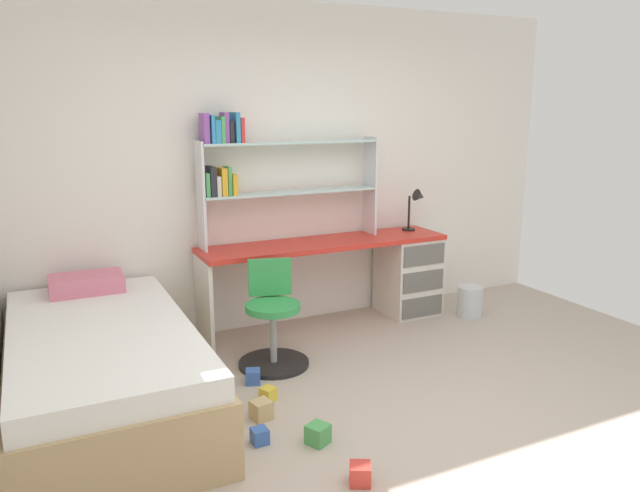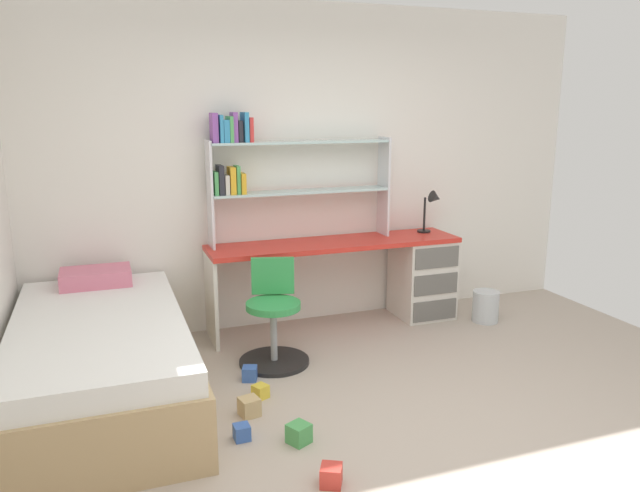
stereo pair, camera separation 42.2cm
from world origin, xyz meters
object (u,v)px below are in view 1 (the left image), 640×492
(bed_platform, at_px, (104,370))
(toy_block_yellow_2, at_px, (268,394))
(swivel_chair, at_px, (273,326))
(toy_block_blue_0, at_px, (253,377))
(desk_lamp, at_px, (417,203))
(toy_block_red_3, at_px, (360,474))
(desk, at_px, (384,270))
(toy_block_blue_5, at_px, (260,436))
(toy_block_natural_1, at_px, (261,410))
(toy_block_green_4, at_px, (318,434))
(waste_bin, at_px, (470,301))
(bookshelf_hutch, at_px, (261,166))

(bed_platform, relative_size, toy_block_yellow_2, 23.54)
(swivel_chair, relative_size, toy_block_blue_0, 7.78)
(desk_lamp, xyz_separation_m, toy_block_blue_0, (-1.91, -0.85, -0.96))
(desk_lamp, distance_m, swivel_chair, 1.90)
(bed_platform, xyz_separation_m, toy_block_red_3, (1.06, -1.34, -0.23))
(desk, bearing_deg, toy_block_yellow_2, -144.94)
(toy_block_red_3, bearing_deg, swivel_chair, 84.65)
(bed_platform, xyz_separation_m, toy_block_blue_5, (0.73, -0.76, -0.24))
(toy_block_natural_1, bearing_deg, bed_platform, 149.28)
(toy_block_yellow_2, bearing_deg, desk_lamp, 30.71)
(desk_lamp, bearing_deg, bed_platform, -163.82)
(desk, distance_m, toy_block_green_4, 2.27)
(toy_block_red_3, relative_size, toy_block_green_4, 0.94)
(bed_platform, height_order, toy_block_yellow_2, bed_platform)
(toy_block_yellow_2, bearing_deg, toy_block_blue_5, -116.45)
(bed_platform, xyz_separation_m, toy_block_blue_0, (0.96, -0.02, -0.24))
(desk_lamp, bearing_deg, toy_block_natural_1, -146.68)
(desk, relative_size, bed_platform, 1.03)
(toy_block_blue_5, bearing_deg, waste_bin, 25.77)
(swivel_chair, relative_size, toy_block_green_4, 6.76)
(desk_lamp, relative_size, bed_platform, 0.18)
(toy_block_blue_0, distance_m, toy_block_green_4, 0.89)
(toy_block_blue_0, distance_m, toy_block_red_3, 1.32)
(toy_block_yellow_2, relative_size, toy_block_red_3, 0.84)
(desk_lamp, relative_size, toy_block_blue_5, 4.29)
(desk, bearing_deg, toy_block_blue_5, -138.93)
(bed_platform, bearing_deg, toy_block_natural_1, -30.72)
(bed_platform, xyz_separation_m, toy_block_green_4, (1.03, -0.90, -0.23))
(toy_block_natural_1, xyz_separation_m, toy_block_yellow_2, (0.12, 0.20, -0.01))
(bed_platform, distance_m, toy_block_green_4, 1.39)
(waste_bin, relative_size, toy_block_blue_5, 3.10)
(bed_platform, distance_m, toy_block_natural_1, 1.00)
(bookshelf_hutch, relative_size, bed_platform, 0.74)
(desk_lamp, xyz_separation_m, toy_block_green_4, (-1.84, -1.74, -0.95))
(toy_block_blue_0, distance_m, toy_block_natural_1, 0.50)
(toy_block_natural_1, bearing_deg, desk_lamp, 33.32)
(bookshelf_hutch, height_order, toy_block_blue_5, bookshelf_hutch)
(desk, relative_size, toy_block_blue_0, 21.92)
(bookshelf_hutch, distance_m, waste_bin, 2.26)
(bed_platform, bearing_deg, toy_block_blue_5, -45.97)
(desk, relative_size, swivel_chair, 2.82)
(waste_bin, bearing_deg, bed_platform, -172.29)
(bed_platform, xyz_separation_m, toy_block_yellow_2, (0.96, -0.30, -0.24))
(desk, relative_size, bookshelf_hutch, 1.40)
(desk_lamp, bearing_deg, desk, -172.05)
(desk_lamp, bearing_deg, toy_block_blue_0, -155.96)
(bookshelf_hutch, xyz_separation_m, bed_platform, (-1.40, -0.91, -1.11))
(swivel_chair, xyz_separation_m, toy_block_green_4, (-0.18, -1.13, -0.24))
(desk_lamp, height_order, toy_block_yellow_2, desk_lamp)
(bookshelf_hutch, relative_size, swivel_chair, 2.01)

